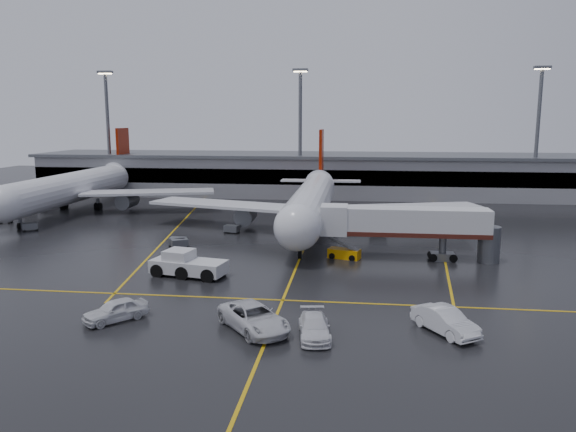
# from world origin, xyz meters

# --- Properties ---
(ground) EXTENTS (220.00, 220.00, 0.00)m
(ground) POSITION_xyz_m (0.00, 0.00, 0.00)
(ground) COLOR black
(ground) RESTS_ON ground
(apron_line_centre) EXTENTS (0.25, 90.00, 0.02)m
(apron_line_centre) POSITION_xyz_m (0.00, 0.00, 0.01)
(apron_line_centre) COLOR gold
(apron_line_centre) RESTS_ON ground
(apron_line_stop) EXTENTS (60.00, 0.25, 0.02)m
(apron_line_stop) POSITION_xyz_m (0.00, -22.00, 0.01)
(apron_line_stop) COLOR gold
(apron_line_stop) RESTS_ON ground
(apron_line_left) EXTENTS (9.99, 69.35, 0.02)m
(apron_line_left) POSITION_xyz_m (-20.00, 10.00, 0.01)
(apron_line_left) COLOR gold
(apron_line_left) RESTS_ON ground
(apron_line_right) EXTENTS (7.57, 69.64, 0.02)m
(apron_line_right) POSITION_xyz_m (18.00, 10.00, 0.01)
(apron_line_right) COLOR gold
(apron_line_right) RESTS_ON ground
(terminal) EXTENTS (122.00, 19.00, 8.60)m
(terminal) POSITION_xyz_m (0.00, 47.93, 4.32)
(terminal) COLOR gray
(terminal) RESTS_ON ground
(light_mast_left) EXTENTS (3.00, 1.20, 25.45)m
(light_mast_left) POSITION_xyz_m (-45.00, 42.00, 14.47)
(light_mast_left) COLOR #595B60
(light_mast_left) RESTS_ON ground
(light_mast_mid) EXTENTS (3.00, 1.20, 25.45)m
(light_mast_mid) POSITION_xyz_m (-5.00, 42.00, 14.47)
(light_mast_mid) COLOR #595B60
(light_mast_mid) RESTS_ON ground
(light_mast_right) EXTENTS (3.00, 1.20, 25.45)m
(light_mast_right) POSITION_xyz_m (40.00, 42.00, 14.47)
(light_mast_right) COLOR #595B60
(light_mast_right) RESTS_ON ground
(main_airliner) EXTENTS (48.80, 45.60, 14.10)m
(main_airliner) POSITION_xyz_m (0.00, 9.70, 4.21)
(main_airliner) COLOR silver
(main_airliner) RESTS_ON ground
(second_airliner) EXTENTS (48.80, 45.60, 14.10)m
(second_airliner) POSITION_xyz_m (-42.00, 21.70, 4.21)
(second_airliner) COLOR silver
(second_airliner) RESTS_ON ground
(jet_bridge) EXTENTS (19.90, 3.40, 6.05)m
(jet_bridge) POSITION_xyz_m (11.87, -6.00, 3.93)
(jet_bridge) COLOR silver
(jet_bridge) RESTS_ON ground
(pushback_tractor) EXTENTS (8.06, 4.63, 2.72)m
(pushback_tractor) POSITION_xyz_m (-10.68, -15.46, 1.08)
(pushback_tractor) COLOR silver
(pushback_tractor) RESTS_ON ground
(belt_loader) EXTENTS (3.88, 2.59, 2.27)m
(belt_loader) POSITION_xyz_m (5.02, -6.39, 0.56)
(belt_loader) COLOR orange
(belt_loader) RESTS_ON ground
(service_van_a) EXTENTS (6.90, 7.47, 1.94)m
(service_van_a) POSITION_xyz_m (-1.23, -29.15, 0.97)
(service_van_a) COLOR silver
(service_van_a) RESTS_ON ground
(service_van_b) EXTENTS (2.91, 5.60, 1.55)m
(service_van_b) POSITION_xyz_m (3.38, -29.92, 0.78)
(service_van_b) COLOR silver
(service_van_b) RESTS_ON ground
(service_van_c) EXTENTS (4.81, 5.90, 1.89)m
(service_van_c) POSITION_xyz_m (12.95, -27.95, 0.95)
(service_van_c) COLOR silver
(service_van_c) RESTS_ON ground
(service_van_d) EXTENTS (4.90, 5.13, 1.73)m
(service_van_d) POSITION_xyz_m (-12.39, -28.55, 0.86)
(service_van_d) COLOR silver
(service_van_d) RESTS_ON ground
(baggage_cart_a) EXTENTS (2.38, 2.13, 1.12)m
(baggage_cart_a) POSITION_xyz_m (-15.33, -3.63, 0.63)
(baggage_cart_a) COLOR #595B60
(baggage_cart_a) RESTS_ON ground
(baggage_cart_b) EXTENTS (2.02, 1.32, 1.12)m
(baggage_cart_b) POSITION_xyz_m (-15.85, -2.77, 0.63)
(baggage_cart_b) COLOR #595B60
(baggage_cart_b) RESTS_ON ground
(baggage_cart_c) EXTENTS (2.23, 1.70, 1.12)m
(baggage_cart_c) POSITION_xyz_m (-10.91, 6.02, 0.63)
(baggage_cart_c) COLOR #595B60
(baggage_cart_c) RESTS_ON ground
(baggage_cart_d) EXTENTS (2.19, 1.63, 1.12)m
(baggage_cart_d) POSITION_xyz_m (-47.17, 9.11, 0.63)
(baggage_cart_d) COLOR #595B60
(baggage_cart_d) RESTS_ON ground
(baggage_cart_e) EXTENTS (2.38, 2.13, 1.12)m
(baggage_cart_e) POSITION_xyz_m (-39.93, 4.19, 0.63)
(baggage_cart_e) COLOR #595B60
(baggage_cart_e) RESTS_ON ground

